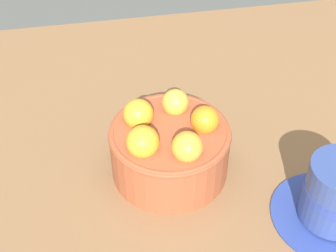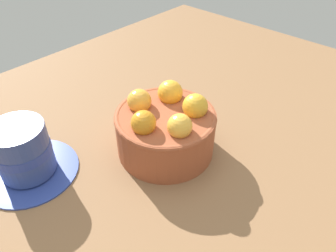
% 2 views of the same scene
% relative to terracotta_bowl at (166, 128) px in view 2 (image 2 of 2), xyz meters
% --- Properties ---
extents(ground_plane, '(1.19, 0.93, 0.05)m').
position_rel_terracotta_bowl_xyz_m(ground_plane, '(0.00, 0.00, -0.07)').
color(ground_plane, brown).
extents(terracotta_bowl, '(0.16, 0.16, 0.11)m').
position_rel_terracotta_bowl_xyz_m(terracotta_bowl, '(0.00, 0.00, 0.00)').
color(terracotta_bowl, '#9E4C2D').
rests_on(terracotta_bowl, ground_plane).
extents(coffee_cup, '(0.15, 0.15, 0.09)m').
position_rel_terracotta_bowl_xyz_m(coffee_cup, '(0.18, -0.12, -0.01)').
color(coffee_cup, '#2C4195').
rests_on(coffee_cup, ground_plane).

